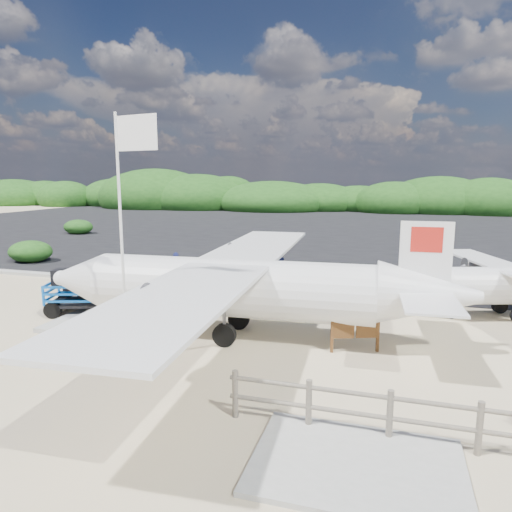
% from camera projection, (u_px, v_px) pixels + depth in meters
% --- Properties ---
extents(ground, '(160.00, 160.00, 0.00)m').
position_uv_depth(ground, '(199.00, 327.00, 14.85)').
color(ground, beige).
extents(asphalt_apron, '(90.00, 50.00, 0.04)m').
position_uv_depth(asphalt_apron, '(327.00, 229.00, 43.18)').
color(asphalt_apron, '#B2B2B2').
rests_on(asphalt_apron, ground).
extents(lagoon, '(9.00, 7.00, 0.40)m').
position_uv_depth(lagoon, '(12.00, 296.00, 18.80)').
color(lagoon, '#B2B2B2').
rests_on(lagoon, ground).
extents(walkway_pad, '(3.50, 2.50, 0.10)m').
position_uv_depth(walkway_pad, '(357.00, 469.00, 7.63)').
color(walkway_pad, '#B2B2B2').
rests_on(walkway_pad, ground).
extents(vegetation_band, '(124.00, 8.00, 4.40)m').
position_uv_depth(vegetation_band, '(350.00, 211.00, 66.79)').
color(vegetation_band, '#B2B2B2').
rests_on(vegetation_band, ground).
extents(fence, '(6.40, 2.00, 1.10)m').
position_uv_depth(fence, '(388.00, 441.00, 8.44)').
color(fence, '#B2B2B2').
rests_on(fence, ground).
extents(baggage_cart, '(3.12, 2.34, 1.39)m').
position_uv_depth(baggage_cart, '(88.00, 313.00, 16.34)').
color(baggage_cart, blue).
rests_on(baggage_cart, ground).
extents(flagpole, '(1.36, 0.75, 6.42)m').
position_uv_depth(flagpole, '(127.00, 357.00, 12.38)').
color(flagpole, white).
rests_on(flagpole, ground).
extents(signboard, '(1.42, 0.61, 1.20)m').
position_uv_depth(signboard, '(354.00, 352.00, 12.73)').
color(signboard, brown).
rests_on(signboard, ground).
extents(crew_a, '(0.56, 0.37, 1.50)m').
position_uv_depth(crew_a, '(176.00, 269.00, 20.57)').
color(crew_a, '#13194A').
rests_on(crew_a, ground).
extents(crew_b, '(0.79, 0.66, 1.49)m').
position_uv_depth(crew_b, '(280.00, 274.00, 19.50)').
color(crew_b, '#13194A').
rests_on(crew_b, ground).
extents(aircraft_large, '(16.38, 16.38, 4.65)m').
position_uv_depth(aircraft_large, '(460.00, 243.00, 33.78)').
color(aircraft_large, '#B2B2B2').
rests_on(aircraft_large, ground).
extents(aircraft_small, '(9.06, 9.06, 2.59)m').
position_uv_depth(aircraft_small, '(258.00, 223.00, 48.59)').
color(aircraft_small, '#B2B2B2').
rests_on(aircraft_small, ground).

